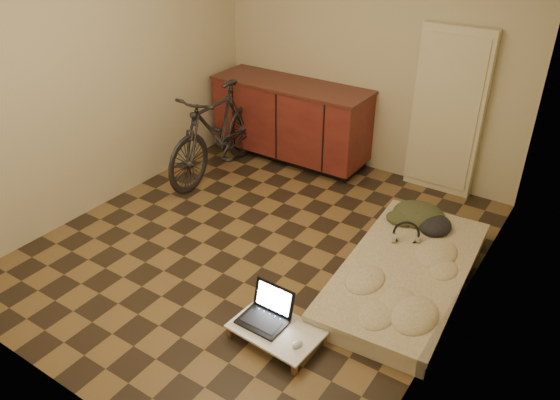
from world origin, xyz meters
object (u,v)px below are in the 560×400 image
Objects in this scene: bicycle at (217,127)px; futon at (406,273)px; lap_desk at (276,330)px; laptop at (266,313)px.

futon is (2.50, -0.67, -0.47)m from bicycle.
lap_desk is 1.93× the size of laptop.
lap_desk is at bearing -117.64° from futon.
bicycle is at bearing 137.93° from laptop.
laptop reaches higher than futon.
futon is at bearing 61.65° from laptop.
lap_desk is at bearing -45.41° from bicycle.
laptop is (-0.62, -1.09, 0.07)m from futon.
futon is 5.78× the size of laptop.
lap_desk is 0.14m from laptop.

